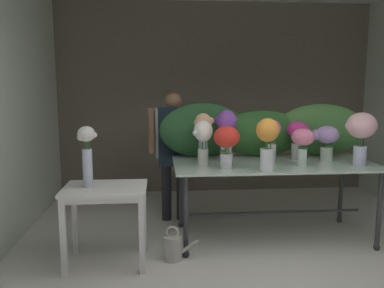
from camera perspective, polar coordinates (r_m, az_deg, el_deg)
The scene contains 19 objects.
ground_plane at distance 4.65m, azimuth 6.66°, elevation -12.67°, with size 8.43×8.43×0.00m, color silver.
wall_back at distance 6.23m, azimuth 3.38°, elevation 6.63°, with size 4.98×0.12×2.95m, color #706656.
wall_left at distance 4.55m, azimuth -25.57°, elevation 5.16°, with size 0.12×3.95×2.95m, color silver.
display_table_glass at distance 4.35m, azimuth 11.80°, elevation -4.08°, with size 2.17×1.04×0.86m.
side_table_white at distance 3.75m, azimuth -12.53°, elevation -7.64°, with size 0.76×0.56×0.75m.
florist at distance 4.80m, azimuth -2.71°, elevation 0.28°, with size 0.62×0.24×1.61m.
foliage_backdrop at distance 4.66m, azimuth 10.84°, elevation 1.87°, with size 2.47×0.31×0.63m.
vase_fuchsia_roses at distance 4.22m, azimuth 11.52°, elevation 1.08°, with size 0.21×0.19×0.47m.
vase_magenta_ranunculus at distance 4.53m, azimuth 15.15°, elevation 1.25°, with size 0.25×0.23×0.43m.
vase_rosy_peonies at distance 4.14m, azimuth 15.87°, elevation 0.34°, with size 0.25×0.23×0.39m.
vase_ivory_anemones at distance 4.01m, azimuth 1.61°, elevation 0.83°, with size 0.21×0.20×0.47m.
vase_peach_lilies at distance 4.26m, azimuth 1.62°, elevation 1.96°, with size 0.22×0.19×0.53m.
vase_blush_snapdragons at distance 4.37m, azimuth 23.44°, elevation 1.80°, with size 0.31×0.30×0.55m.
vase_sunset_hydrangea at distance 3.81m, azimuth 10.98°, elevation 0.53°, with size 0.22×0.22×0.52m.
vase_scarlet_carnations at distance 3.88m, azimuth 5.08°, elevation 0.32°, with size 0.26×0.26×0.43m.
vase_lilac_stock at distance 4.54m, azimuth 19.03°, elevation 0.70°, with size 0.30×0.25×0.39m.
vase_violet_dahlias at distance 4.32m, azimuth 5.04°, elevation 2.01°, with size 0.24×0.21×0.56m.
vase_white_roses_tall at distance 3.68m, azimuth -15.11°, elevation -1.25°, with size 0.17×0.16×0.56m.
watering_can at distance 3.91m, azimuth -2.79°, elevation -14.85°, with size 0.35×0.18×0.34m.
Camera 1 is at (-0.89, -2.33, 1.67)m, focal length 36.49 mm.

